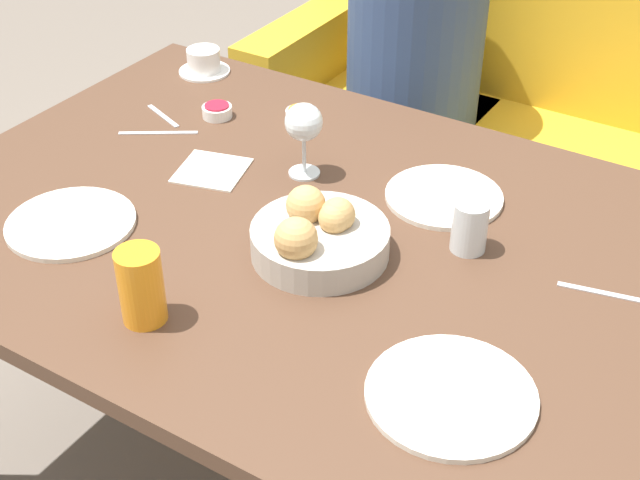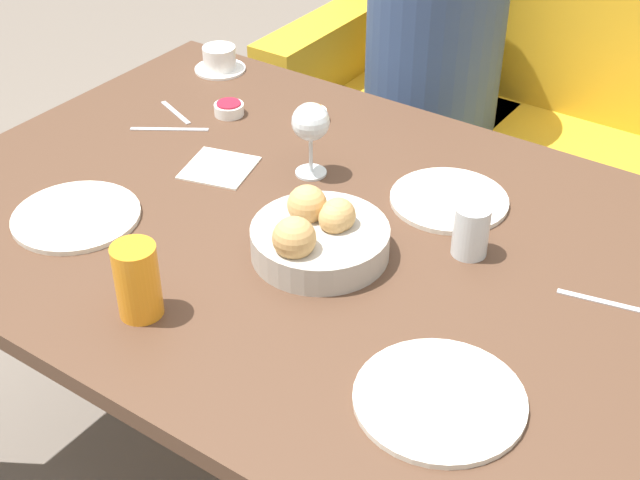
# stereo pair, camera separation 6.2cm
# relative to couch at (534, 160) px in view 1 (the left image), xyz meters

# --- Properties ---
(dining_table) EXTENTS (1.57, 1.06, 0.71)m
(dining_table) POSITION_rel_couch_xyz_m (-0.05, -1.12, 0.32)
(dining_table) COLOR #4C3323
(dining_table) RESTS_ON ground_plane
(couch) EXTENTS (1.61, 0.70, 0.88)m
(couch) POSITION_rel_couch_xyz_m (0.00, 0.00, 0.00)
(couch) COLOR gold
(couch) RESTS_ON ground_plane
(seated_person) EXTENTS (0.38, 0.49, 1.16)m
(seated_person) POSITION_rel_couch_xyz_m (-0.34, -0.15, 0.17)
(seated_person) COLOR #23232D
(seated_person) RESTS_ON ground_plane
(bread_basket) EXTENTS (0.25, 0.25, 0.12)m
(bread_basket) POSITION_rel_couch_xyz_m (-0.01, -1.19, 0.43)
(bread_basket) COLOR #B2ADA3
(bread_basket) RESTS_ON dining_table
(plate_near_left) EXTENTS (0.24, 0.24, 0.01)m
(plate_near_left) POSITION_rel_couch_xyz_m (-0.45, -1.36, 0.40)
(plate_near_left) COLOR silver
(plate_near_left) RESTS_ON dining_table
(plate_near_right) EXTENTS (0.25, 0.25, 0.01)m
(plate_near_right) POSITION_rel_couch_xyz_m (0.34, -1.39, 0.40)
(plate_near_right) COLOR silver
(plate_near_right) RESTS_ON dining_table
(plate_far_center) EXTENTS (0.23, 0.23, 0.01)m
(plate_far_center) POSITION_rel_couch_xyz_m (0.10, -0.91, 0.40)
(plate_far_center) COLOR silver
(plate_far_center) RESTS_ON dining_table
(juice_glass) EXTENTS (0.07, 0.07, 0.13)m
(juice_glass) POSITION_rel_couch_xyz_m (-0.15, -1.49, 0.46)
(juice_glass) COLOR orange
(juice_glass) RESTS_ON dining_table
(water_tumbler) EXTENTS (0.06, 0.06, 0.10)m
(water_tumbler) POSITION_rel_couch_xyz_m (0.21, -1.03, 0.44)
(water_tumbler) COLOR silver
(water_tumbler) RESTS_ON dining_table
(wine_glass) EXTENTS (0.08, 0.08, 0.16)m
(wine_glass) POSITION_rel_couch_xyz_m (-0.18, -0.97, 0.51)
(wine_glass) COLOR silver
(wine_glass) RESTS_ON dining_table
(coffee_cup) EXTENTS (0.13, 0.13, 0.06)m
(coffee_cup) POSITION_rel_couch_xyz_m (-0.65, -0.69, 0.42)
(coffee_cup) COLOR white
(coffee_cup) RESTS_ON dining_table
(jam_bowl_berry) EXTENTS (0.07, 0.07, 0.03)m
(jam_bowl_berry) POSITION_rel_couch_xyz_m (-0.48, -0.87, 0.41)
(jam_bowl_berry) COLOR white
(jam_bowl_berry) RESTS_ON dining_table
(jam_bowl_honey) EXTENTS (0.07, 0.07, 0.03)m
(jam_bowl_honey) POSITION_rel_couch_xyz_m (-0.31, -0.78, 0.41)
(jam_bowl_honey) COLOR white
(jam_bowl_honey) RESTS_ON dining_table
(fork_silver) EXTENTS (0.15, 0.10, 0.00)m
(fork_silver) POSITION_rel_couch_xyz_m (-0.54, -1.00, 0.39)
(fork_silver) COLOR #B7B7BC
(fork_silver) RESTS_ON dining_table
(knife_silver) EXTENTS (0.17, 0.05, 0.00)m
(knife_silver) POSITION_rel_couch_xyz_m (0.47, -1.03, 0.39)
(knife_silver) COLOR #B7B7BC
(knife_silver) RESTS_ON dining_table
(spoon_coffee) EXTENTS (0.12, 0.06, 0.00)m
(spoon_coffee) POSITION_rel_couch_xyz_m (-0.58, -0.93, 0.39)
(spoon_coffee) COLOR #B7B7BC
(spoon_coffee) RESTS_ON dining_table
(napkin) EXTENTS (0.16, 0.16, 0.00)m
(napkin) POSITION_rel_couch_xyz_m (-0.34, -1.06, 0.40)
(napkin) COLOR silver
(napkin) RESTS_ON dining_table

